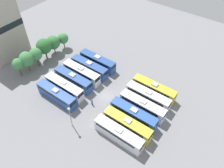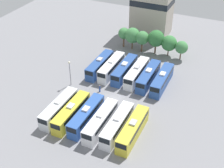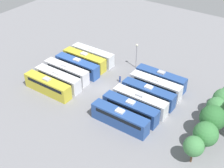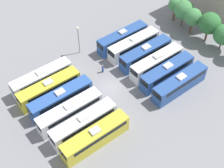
{
  "view_description": "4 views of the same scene",
  "coord_description": "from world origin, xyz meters",
  "px_view_note": "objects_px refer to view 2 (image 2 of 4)",
  "views": [
    {
      "loc": [
        -29.31,
        -23.59,
        42.89
      ],
      "look_at": [
        1.98,
        -0.52,
        3.39
      ],
      "focal_mm": 35.0,
      "sensor_mm": 36.0,
      "label": 1
    },
    {
      "loc": [
        23.06,
        -51.3,
        42.48
      ],
      "look_at": [
        -0.72,
        0.61,
        3.48
      ],
      "focal_mm": 50.0,
      "sensor_mm": 36.0,
      "label": 2
    },
    {
      "loc": [
        45.79,
        33.78,
        39.86
      ],
      "look_at": [
        -0.52,
        1.47,
        1.54
      ],
      "focal_mm": 50.0,
      "sensor_mm": 36.0,
      "label": 3
    },
    {
      "loc": [
        31.28,
        -24.01,
        42.83
      ],
      "look_at": [
        1.14,
        -0.62,
        2.13
      ],
      "focal_mm": 50.0,
      "sensor_mm": 36.0,
      "label": 4
    }
  ],
  "objects_px": {
    "tree_4": "(169,43)",
    "tree_2": "(142,38)",
    "bus_1": "(71,112)",
    "tree_5": "(182,47)",
    "bus_4": "(117,124)",
    "tree_0": "(124,33)",
    "light_pole": "(70,69)",
    "bus_9": "(137,73)",
    "bus_11": "(162,80)",
    "tree_3": "(156,39)",
    "worker_person": "(100,89)",
    "bus_0": "(59,108)",
    "tree_1": "(133,35)",
    "bus_5": "(133,129)",
    "bus_8": "(125,69)",
    "bus_6": "(100,65)",
    "depot_building": "(152,4)",
    "bus_2": "(86,115)",
    "bus_7": "(112,67)",
    "bus_10": "(148,76)",
    "bus_3": "(101,121)"
  },
  "relations": [
    {
      "from": "bus_5",
      "to": "tree_2",
      "type": "height_order",
      "value": "tree_2"
    },
    {
      "from": "bus_5",
      "to": "bus_1",
      "type": "bearing_deg",
      "value": -177.62
    },
    {
      "from": "bus_8",
      "to": "bus_9",
      "type": "relative_size",
      "value": 1.0
    },
    {
      "from": "light_pole",
      "to": "tree_3",
      "type": "distance_m",
      "value": 27.1
    },
    {
      "from": "bus_11",
      "to": "bus_7",
      "type": "bearing_deg",
      "value": 178.39
    },
    {
      "from": "bus_2",
      "to": "bus_5",
      "type": "xyz_separation_m",
      "value": [
        10.01,
        0.11,
        0.0
      ]
    },
    {
      "from": "bus_2",
      "to": "tree_1",
      "type": "relative_size",
      "value": 1.83
    },
    {
      "from": "tree_0",
      "to": "tree_1",
      "type": "height_order",
      "value": "tree_1"
    },
    {
      "from": "bus_1",
      "to": "tree_5",
      "type": "height_order",
      "value": "tree_5"
    },
    {
      "from": "bus_9",
      "to": "worker_person",
      "type": "xyz_separation_m",
      "value": [
        -5.83,
        -8.71,
        -0.98
      ]
    },
    {
      "from": "bus_4",
      "to": "bus_11",
      "type": "xyz_separation_m",
      "value": [
        3.25,
        18.83,
        0.0
      ]
    },
    {
      "from": "bus_5",
      "to": "bus_8",
      "type": "height_order",
      "value": "same"
    },
    {
      "from": "bus_0",
      "to": "tree_4",
      "type": "relative_size",
      "value": 1.98
    },
    {
      "from": "bus_1",
      "to": "bus_8",
      "type": "bearing_deg",
      "value": 80.17
    },
    {
      "from": "bus_9",
      "to": "depot_building",
      "type": "distance_m",
      "value": 28.2
    },
    {
      "from": "worker_person",
      "to": "bus_0",
      "type": "bearing_deg",
      "value": -110.03
    },
    {
      "from": "bus_4",
      "to": "bus_6",
      "type": "height_order",
      "value": "same"
    },
    {
      "from": "bus_11",
      "to": "light_pole",
      "type": "xyz_separation_m",
      "value": [
        -19.96,
        -8.57,
        2.69
      ]
    },
    {
      "from": "tree_5",
      "to": "tree_1",
      "type": "bearing_deg",
      "value": 179.55
    },
    {
      "from": "bus_0",
      "to": "depot_building",
      "type": "distance_m",
      "value": 47.01
    },
    {
      "from": "tree_0",
      "to": "tree_4",
      "type": "relative_size",
      "value": 1.0
    },
    {
      "from": "bus_0",
      "to": "bus_11",
      "type": "distance_m",
      "value": 25.18
    },
    {
      "from": "bus_4",
      "to": "tree_0",
      "type": "bearing_deg",
      "value": 110.88
    },
    {
      "from": "tree_4",
      "to": "bus_3",
      "type": "bearing_deg",
      "value": -96.2
    },
    {
      "from": "tree_1",
      "to": "bus_9",
      "type": "bearing_deg",
      "value": -64.47
    },
    {
      "from": "worker_person",
      "to": "tree_5",
      "type": "xyz_separation_m",
      "value": [
        13.13,
        22.93,
        2.7
      ]
    },
    {
      "from": "tree_0",
      "to": "tree_4",
      "type": "height_order",
      "value": "tree_4"
    },
    {
      "from": "bus_6",
      "to": "bus_4",
      "type": "bearing_deg",
      "value": -55.01
    },
    {
      "from": "bus_5",
      "to": "tree_2",
      "type": "relative_size",
      "value": 1.91
    },
    {
      "from": "bus_10",
      "to": "tree_1",
      "type": "distance_m",
      "value": 17.86
    },
    {
      "from": "depot_building",
      "to": "bus_6",
      "type": "bearing_deg",
      "value": -99.21
    },
    {
      "from": "bus_5",
      "to": "tree_0",
      "type": "bearing_deg",
      "value": 115.5
    },
    {
      "from": "tree_2",
      "to": "tree_5",
      "type": "xyz_separation_m",
      "value": [
        11.1,
        0.29,
        -0.66
      ]
    },
    {
      "from": "bus_11",
      "to": "tree_3",
      "type": "distance_m",
      "value": 16.59
    },
    {
      "from": "bus_1",
      "to": "tree_3",
      "type": "height_order",
      "value": "tree_3"
    },
    {
      "from": "bus_11",
      "to": "tree_1",
      "type": "height_order",
      "value": "tree_1"
    },
    {
      "from": "bus_3",
      "to": "bus_8",
      "type": "distance_m",
      "value": 20.08
    },
    {
      "from": "tree_0",
      "to": "bus_2",
      "type": "bearing_deg",
      "value": -79.8
    },
    {
      "from": "bus_6",
      "to": "worker_person",
      "type": "height_order",
      "value": "bus_6"
    },
    {
      "from": "bus_1",
      "to": "bus_4",
      "type": "bearing_deg",
      "value": 2.92
    },
    {
      "from": "bus_8",
      "to": "tree_2",
      "type": "distance_m",
      "value": 14.06
    },
    {
      "from": "bus_7",
      "to": "bus_6",
      "type": "bearing_deg",
      "value": -173.21
    },
    {
      "from": "tree_5",
      "to": "depot_building",
      "type": "distance_m",
      "value": 18.74
    },
    {
      "from": "bus_1",
      "to": "tree_0",
      "type": "distance_m",
      "value": 34.53
    },
    {
      "from": "depot_building",
      "to": "bus_5",
      "type": "bearing_deg",
      "value": -75.32
    },
    {
      "from": "tree_4",
      "to": "tree_2",
      "type": "bearing_deg",
      "value": -173.36
    },
    {
      "from": "tree_0",
      "to": "bus_11",
      "type": "bearing_deg",
      "value": -42.85
    },
    {
      "from": "bus_7",
      "to": "bus_8",
      "type": "distance_m",
      "value": 3.46
    },
    {
      "from": "light_pole",
      "to": "bus_9",
      "type": "bearing_deg",
      "value": 33.99
    },
    {
      "from": "bus_2",
      "to": "tree_0",
      "type": "relative_size",
      "value": 1.99
    }
  ]
}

